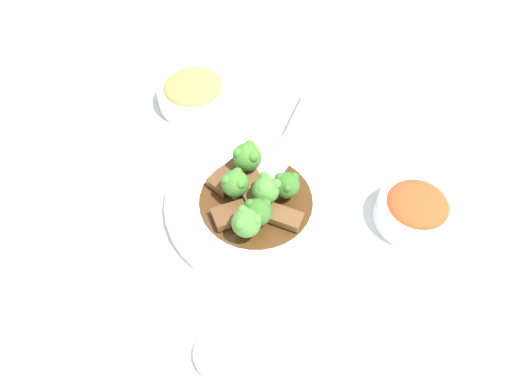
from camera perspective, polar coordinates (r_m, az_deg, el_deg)
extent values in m
plane|color=silver|center=(0.70, 0.00, -1.66)|extent=(4.00, 4.00, 0.00)
cylinder|color=white|center=(0.69, 0.00, -1.33)|extent=(0.25, 0.25, 0.01)
torus|color=white|center=(0.69, 0.00, -0.99)|extent=(0.25, 0.25, 0.01)
cylinder|color=#4C2D14|center=(0.69, 0.00, -0.95)|extent=(0.16, 0.16, 0.00)
cube|color=brown|center=(0.66, 2.75, -2.72)|extent=(0.06, 0.03, 0.01)
cube|color=brown|center=(0.70, -3.18, 1.66)|extent=(0.05, 0.06, 0.01)
cube|color=brown|center=(0.69, -0.55, 0.60)|extent=(0.06, 0.06, 0.01)
cube|color=brown|center=(0.66, -2.95, -2.66)|extent=(0.05, 0.06, 0.01)
cylinder|color=#7FA84C|center=(0.68, 3.46, -0.14)|extent=(0.01, 0.01, 0.01)
sphere|color=#387028|center=(0.67, 3.53, 0.78)|extent=(0.04, 0.04, 0.04)
sphere|color=#387028|center=(0.66, 2.73, 1.65)|extent=(0.01, 0.01, 0.01)
sphere|color=#387028|center=(0.65, 3.64, 0.53)|extent=(0.01, 0.01, 0.01)
sphere|color=#387028|center=(0.66, 4.36, 1.68)|extent=(0.01, 0.01, 0.01)
cylinder|color=#8EB756|center=(0.71, -1.00, 2.80)|extent=(0.01, 0.01, 0.02)
sphere|color=#427F2D|center=(0.69, -1.03, 4.02)|extent=(0.04, 0.04, 0.04)
sphere|color=#427F2D|center=(0.68, -2.07, 4.45)|extent=(0.02, 0.02, 0.02)
sphere|color=#427F2D|center=(0.67, -0.35, 4.02)|extent=(0.02, 0.02, 0.02)
sphere|color=#427F2D|center=(0.69, -0.71, 5.36)|extent=(0.02, 0.02, 0.02)
cylinder|color=#7FA84C|center=(0.65, -1.08, -4.51)|extent=(0.01, 0.01, 0.01)
sphere|color=#4C8E38|center=(0.63, -1.11, -3.52)|extent=(0.04, 0.04, 0.04)
sphere|color=#4C8E38|center=(0.62, -1.82, -3.72)|extent=(0.01, 0.01, 0.01)
sphere|color=#4C8E38|center=(0.62, -0.04, -3.13)|extent=(0.01, 0.01, 0.01)
sphere|color=#4C8E38|center=(0.63, -1.52, -2.16)|extent=(0.01, 0.01, 0.01)
cylinder|color=#7FA84C|center=(0.66, 0.21, -3.24)|extent=(0.01, 0.01, 0.01)
sphere|color=#387028|center=(0.64, 0.22, -2.31)|extent=(0.04, 0.04, 0.04)
sphere|color=#387028|center=(0.63, 0.26, -2.66)|extent=(0.01, 0.01, 0.01)
sphere|color=#387028|center=(0.64, 1.09, -1.35)|extent=(0.01, 0.01, 0.01)
sphere|color=#387028|center=(0.64, -0.69, -1.40)|extent=(0.01, 0.01, 0.01)
cylinder|color=#8EB756|center=(0.68, -2.34, -0.11)|extent=(0.01, 0.01, 0.02)
sphere|color=#427F2D|center=(0.66, -2.40, 1.00)|extent=(0.04, 0.04, 0.04)
sphere|color=#427F2D|center=(0.65, -1.77, 0.94)|extent=(0.01, 0.01, 0.01)
sphere|color=#427F2D|center=(0.66, -2.10, 2.28)|extent=(0.01, 0.01, 0.01)
sphere|color=#427F2D|center=(0.65, -3.41, 1.37)|extent=(0.01, 0.01, 0.01)
cylinder|color=#8EB756|center=(0.68, 1.29, -0.56)|extent=(0.01, 0.01, 0.02)
sphere|color=#4C8E38|center=(0.66, 1.32, 0.50)|extent=(0.04, 0.04, 0.04)
sphere|color=#4C8E38|center=(0.65, 2.32, 0.92)|extent=(0.01, 0.01, 0.01)
sphere|color=#4C8E38|center=(0.66, 0.95, 1.75)|extent=(0.01, 0.01, 0.01)
sphere|color=#4C8E38|center=(0.65, 0.73, 0.40)|extent=(0.01, 0.01, 0.01)
ellipsoid|color=#B7B7BC|center=(0.71, 1.86, 3.42)|extent=(0.06, 0.07, 0.01)
cylinder|color=#B7B7BC|center=(0.78, 4.42, 8.50)|extent=(0.02, 0.13, 0.01)
cylinder|color=white|center=(0.72, 17.30, -2.88)|extent=(0.06, 0.06, 0.01)
cylinder|color=white|center=(0.71, 17.58, -2.25)|extent=(0.10, 0.10, 0.03)
torus|color=white|center=(0.69, 17.92, -1.45)|extent=(0.10, 0.10, 0.01)
ellipsoid|color=#D14C23|center=(0.69, 17.97, -1.34)|extent=(0.08, 0.08, 0.02)
cylinder|color=white|center=(0.84, -7.02, 10.25)|extent=(0.06, 0.06, 0.01)
cylinder|color=white|center=(0.83, -7.11, 10.91)|extent=(0.12, 0.12, 0.03)
torus|color=white|center=(0.82, -7.23, 11.75)|extent=(0.12, 0.12, 0.01)
ellipsoid|color=tan|center=(0.82, -7.25, 11.86)|extent=(0.09, 0.09, 0.02)
cylinder|color=white|center=(0.60, -4.08, -17.92)|extent=(0.06, 0.06, 0.01)
torus|color=white|center=(0.60, -4.11, -17.77)|extent=(0.06, 0.06, 0.01)
cube|color=white|center=(0.63, -10.50, -12.97)|extent=(0.11, 0.09, 0.01)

